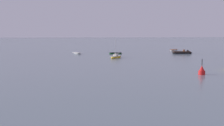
{
  "coord_description": "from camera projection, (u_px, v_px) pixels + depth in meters",
  "views": [
    {
      "loc": [
        -14.22,
        -10.97,
        5.51
      ],
      "look_at": [
        -7.43,
        37.25,
        0.58
      ],
      "focal_mm": 47.04,
      "sensor_mm": 36.0,
      "label": 1
    }
  ],
  "objects": [
    {
      "name": "rowboat_moored_8",
      "position": [
        174.0,
        50.0,
        93.15
      ],
      "size": [
        3.76,
        3.8,
        0.63
      ],
      "rotation": [
        0.0,
        0.0,
        0.8
      ],
      "color": "white",
      "rests_on": "ground"
    },
    {
      "name": "channel_buoy",
      "position": [
        202.0,
        71.0,
        39.28
      ],
      "size": [
        0.9,
        0.9,
        2.3
      ],
      "color": "red",
      "rests_on": "ground"
    },
    {
      "name": "sailboat_moored_0",
      "position": [
        116.0,
        57.0,
        66.04
      ],
      "size": [
        3.67,
        4.66,
        5.16
      ],
      "rotation": [
        0.0,
        0.0,
        4.15
      ],
      "color": "gold",
      "rests_on": "ground"
    },
    {
      "name": "rowboat_moored_2",
      "position": [
        115.0,
        53.0,
        79.01
      ],
      "size": [
        3.6,
        1.46,
        0.56
      ],
      "rotation": [
        0.0,
        0.0,
        3.07
      ],
      "color": "#23602D",
      "rests_on": "ground"
    },
    {
      "name": "rowboat_moored_7",
      "position": [
        77.0,
        53.0,
        78.48
      ],
      "size": [
        2.61,
        3.72,
        0.56
      ],
      "rotation": [
        0.0,
        0.0,
        2.01
      ],
      "color": "gray",
      "rests_on": "ground"
    },
    {
      "name": "motorboat_moored_1",
      "position": [
        184.0,
        53.0,
        79.89
      ],
      "size": [
        5.44,
        2.4,
        1.81
      ],
      "rotation": [
        0.0,
        0.0,
        6.17
      ],
      "color": "black",
      "rests_on": "ground"
    }
  ]
}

